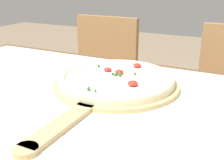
{
  "coord_description": "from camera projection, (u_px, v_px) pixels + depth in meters",
  "views": [
    {
      "loc": [
        0.38,
        -0.58,
        1.07
      ],
      "look_at": [
        0.04,
        0.1,
        0.8
      ],
      "focal_mm": 45.0,
      "sensor_mm": 36.0,
      "label": 1
    }
  ],
  "objects": [
    {
      "name": "dining_table",
      "position": [
        84.0,
        137.0,
        0.79
      ],
      "size": [
        1.43,
        0.85,
        0.76
      ],
      "color": "brown",
      "rests_on": "ground_plane"
    },
    {
      "name": "towel_cloth",
      "position": [
        83.0,
        101.0,
        0.75
      ],
      "size": [
        1.35,
        0.77,
        0.0
      ],
      "color": "white",
      "rests_on": "dining_table"
    },
    {
      "name": "pizza_peel",
      "position": [
        113.0,
        87.0,
        0.82
      ],
      "size": [
        0.37,
        0.6,
        0.01
      ],
      "color": "tan",
      "rests_on": "towel_cloth"
    },
    {
      "name": "pizza",
      "position": [
        117.0,
        79.0,
        0.84
      ],
      "size": [
        0.34,
        0.34,
        0.03
      ],
      "color": "beige",
      "rests_on": "pizza_peel"
    },
    {
      "name": "chair_left",
      "position": [
        100.0,
        83.0,
        1.63
      ],
      "size": [
        0.4,
        0.4,
        0.87
      ],
      "rotation": [
        0.0,
        0.0,
        0.0
      ],
      "color": "#A37547",
      "rests_on": "ground_plane"
    }
  ]
}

